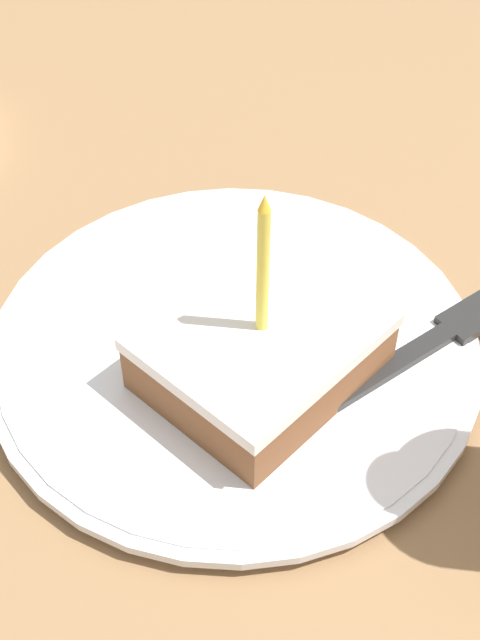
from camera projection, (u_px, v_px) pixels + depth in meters
name	position (u px, v px, depth m)	size (l,w,h in m)	color
ground_plane	(242.00, 371.00, 0.55)	(2.40, 2.40, 0.04)	olive
plate	(240.00, 351.00, 0.52)	(0.29, 0.29, 0.01)	silver
cake_slice	(261.00, 350.00, 0.48)	(0.10, 0.12, 0.13)	brown
fork	(402.00, 360.00, 0.50)	(0.05, 0.19, 0.00)	#262626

